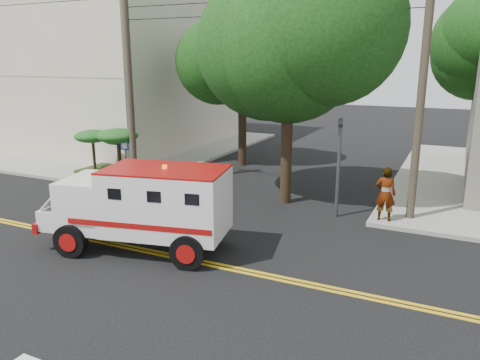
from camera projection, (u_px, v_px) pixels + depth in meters
The scene contains 12 objects.
ground at pixel (162, 254), 13.83m from camera, with size 100.00×100.00×0.00m, color black.
sidewalk_nw at pixel (110, 145), 31.23m from camera, with size 17.00×17.00×0.15m, color gray.
building_left at pixel (96, 66), 32.11m from camera, with size 16.00×14.00×10.00m, color beige.
utility_pole_left at pixel (130, 85), 20.29m from camera, with size 0.28×0.28×9.00m, color #382D23.
utility_pole_right at pixel (422, 93), 15.51m from camera, with size 0.28×0.28×9.00m, color #382D23.
tree_main at pixel (299, 13), 16.66m from camera, with size 6.08×5.70×9.85m.
tree_left at pixel (246, 57), 23.82m from camera, with size 4.48×4.20×7.70m.
traffic_signal at pixel (339, 157), 16.60m from camera, with size 0.15×0.18×3.60m.
accessibility_sign at pixel (125, 154), 21.47m from camera, with size 0.45×0.10×2.02m.
palm_planter at pixel (110, 145), 22.31m from camera, with size 3.52×2.63×2.36m.
armored_truck at pixel (143, 203), 13.82m from camera, with size 5.92×3.19×2.56m.
pedestrian_a at pixel (385, 194), 16.08m from camera, with size 0.69×0.46×1.90m, color gray.
Camera 1 is at (7.61, -10.61, 5.58)m, focal length 35.00 mm.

